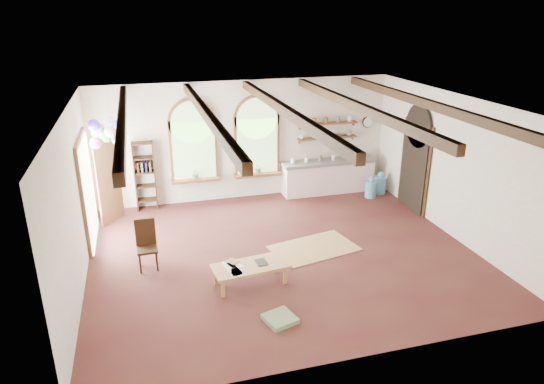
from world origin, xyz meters
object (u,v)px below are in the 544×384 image
object	(u,v)px
balloon_cluster	(108,132)
coffee_table	(250,267)
kitchen_counter	(328,176)
side_chair	(148,255)

from	to	relation	value
balloon_cluster	coffee_table	bearing A→B (deg)	-53.71
kitchen_counter	balloon_cluster	distance (m)	6.07
coffee_table	balloon_cluster	bearing A→B (deg)	126.29
coffee_table	side_chair	world-z (taller)	side_chair
coffee_table	side_chair	bearing A→B (deg)	147.64
kitchen_counter	side_chair	bearing A→B (deg)	-149.03
kitchen_counter	coffee_table	xyz separation A→B (m)	(-3.25, -4.23, -0.12)
side_chair	balloon_cluster	distance (m)	3.04
kitchen_counter	coffee_table	bearing A→B (deg)	-127.56
kitchen_counter	balloon_cluster	bearing A→B (deg)	-171.03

